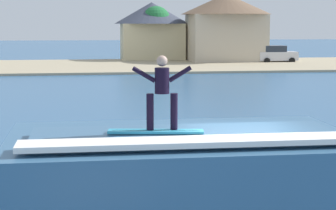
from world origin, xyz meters
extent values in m
plane|color=#2E5C88|center=(0.00, 0.00, 0.00)|extent=(260.00, 260.00, 0.00)
cube|color=#376287|center=(-1.34, 0.03, 0.85)|extent=(8.02, 4.68, 1.70)
cube|color=#376287|center=(-1.34, -0.55, 1.80)|extent=(6.82, 2.11, 0.19)
cube|color=white|center=(-1.34, -1.49, 1.85)|extent=(7.22, 0.84, 0.12)
cube|color=#33A5CC|center=(-2.03, -0.69, 1.94)|extent=(2.13, 0.68, 0.06)
cube|color=black|center=(-2.03, -0.69, 1.97)|extent=(1.91, 0.33, 0.01)
cylinder|color=black|center=(-2.14, -0.65, 2.37)|extent=(0.16, 0.16, 0.80)
cylinder|color=black|center=(-1.61, -0.65, 2.37)|extent=(0.16, 0.16, 0.80)
cylinder|color=black|center=(-1.88, -0.65, 3.06)|extent=(0.32, 0.32, 0.56)
sphere|color=tan|center=(-1.88, -0.65, 3.49)|extent=(0.24, 0.24, 0.24)
cylinder|color=black|center=(-2.28, -0.65, 3.20)|extent=(0.52, 0.10, 0.37)
cylinder|color=black|center=(-1.48, -0.65, 3.20)|extent=(0.52, 0.10, 0.37)
cube|color=tan|center=(0.00, 44.75, 0.10)|extent=(120.00, 17.64, 0.19)
cube|color=silver|center=(16.46, 47.21, 0.77)|extent=(4.13, 1.77, 0.90)
cube|color=#262D38|center=(16.15, 47.21, 1.54)|extent=(2.27, 1.60, 0.64)
cylinder|color=black|center=(17.80, 48.15, 0.32)|extent=(0.64, 0.22, 0.64)
cylinder|color=black|center=(17.80, 46.27, 0.32)|extent=(0.64, 0.22, 0.64)
cylinder|color=black|center=(15.12, 48.15, 0.32)|extent=(0.64, 0.22, 0.64)
cylinder|color=black|center=(15.12, 46.27, 0.32)|extent=(0.64, 0.22, 0.64)
cube|color=beige|center=(11.54, 49.60, 2.55)|extent=(7.75, 6.34, 5.11)
cone|color=brown|center=(11.54, 49.60, 6.19)|extent=(9.61, 9.61, 2.16)
cube|color=beige|center=(4.07, 53.89, 2.06)|extent=(6.74, 6.01, 4.12)
cone|color=#383D4C|center=(4.07, 53.89, 5.30)|extent=(8.35, 8.35, 2.36)
cylinder|color=brown|center=(4.39, 52.58, 1.73)|extent=(0.33, 0.33, 3.46)
sphere|color=#216A36|center=(4.39, 52.58, 4.43)|extent=(3.23, 3.23, 3.23)
camera|label=1|loc=(-3.56, -13.59, 4.33)|focal=64.35mm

